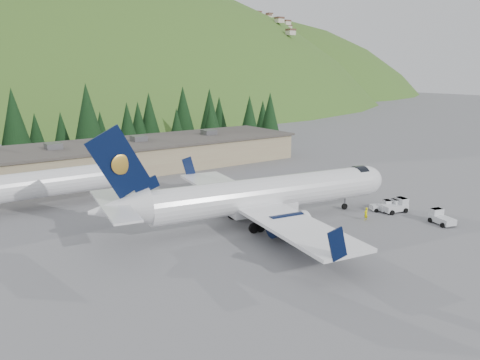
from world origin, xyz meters
name	(u,v)px	position (x,y,z in m)	size (l,w,h in m)	color
ground	(269,221)	(0.00, 0.00, 0.00)	(600.00, 600.00, 0.00)	slate
airliner	(261,196)	(-1.10, 0.18, 3.37)	(38.08, 35.89, 12.65)	white
second_airliner	(7,188)	(-24.92, 22.00, 3.32)	(27.50, 11.00, 10.05)	white
baggage_tug_a	(396,206)	(15.93, -6.39, 0.80)	(3.59, 2.54, 1.78)	silver
baggage_tug_b	(391,206)	(15.66, -5.82, 0.68)	(3.19, 2.50, 1.53)	silver
baggage_tug_c	(440,218)	(16.23, -12.39, 0.74)	(2.51, 3.38, 1.64)	silver
terminal_building	(113,157)	(-5.01, 38.00, 2.62)	(71.00, 17.00, 6.10)	#9C8665
baggage_tug_d	(382,206)	(14.94, -5.00, 0.62)	(2.89, 2.40, 1.38)	silver
ramp_worker	(366,214)	(10.02, -6.38, 0.80)	(0.58, 0.38, 1.59)	#E4DF00
tree_line	(54,121)	(-9.12, 60.16, 7.35)	(113.44, 17.36, 14.40)	black
hills	(114,248)	(53.34, 207.38, -82.80)	(614.00, 330.00, 300.00)	#3B5A1C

